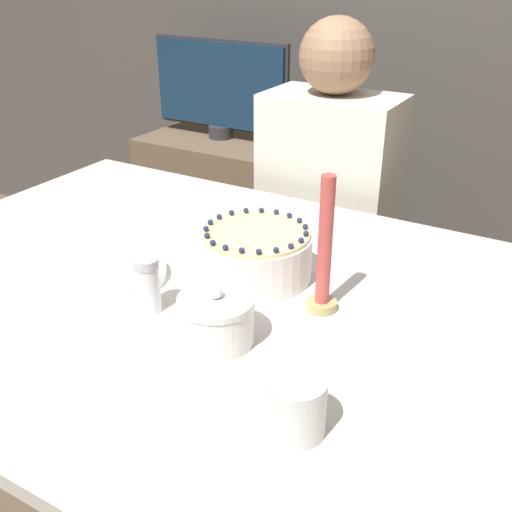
{
  "coord_description": "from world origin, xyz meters",
  "views": [
    {
      "loc": [
        0.6,
        -0.88,
        1.37
      ],
      "look_at": [
        0.03,
        0.1,
        0.79
      ],
      "focal_mm": 42.0,
      "sensor_mm": 36.0,
      "label": 1
    }
  ],
  "objects": [
    {
      "name": "dining_table",
      "position": [
        0.0,
        0.0,
        0.65
      ],
      "size": [
        1.63,
        1.1,
        0.74
      ],
      "color": "beige",
      "rests_on": "ground_plane"
    },
    {
      "name": "cake",
      "position": [
        0.03,
        0.1,
        0.79
      ],
      "size": [
        0.24,
        0.24,
        0.12
      ],
      "color": "white",
      "rests_on": "dining_table"
    },
    {
      "name": "sugar_bowl",
      "position": [
        0.09,
        -0.14,
        0.79
      ],
      "size": [
        0.14,
        0.14,
        0.11
      ],
      "color": "white",
      "rests_on": "dining_table"
    },
    {
      "name": "sugar_shaker",
      "position": [
        -0.08,
        -0.12,
        0.8
      ],
      "size": [
        0.05,
        0.05,
        0.11
      ],
      "color": "white",
      "rests_on": "dining_table"
    },
    {
      "name": "plate_stack",
      "position": [
        -0.22,
        -0.06,
        0.75
      ],
      "size": [
        0.22,
        0.22,
        0.02
      ],
      "color": "white",
      "rests_on": "dining_table"
    },
    {
      "name": "candle",
      "position": [
        0.21,
        0.05,
        0.85
      ],
      "size": [
        0.06,
        0.06,
        0.27
      ],
      "color": "tan",
      "rests_on": "dining_table"
    },
    {
      "name": "cup",
      "position": [
        0.32,
        -0.28,
        0.79
      ],
      "size": [
        0.09,
        0.09,
        0.09
      ],
      "color": "white",
      "rests_on": "dining_table"
    },
    {
      "name": "person_man_blue_shirt",
      "position": [
        -0.08,
        0.75,
        0.53
      ],
      "size": [
        0.4,
        0.34,
        1.21
      ],
      "rotation": [
        0.0,
        0.0,
        3.14
      ],
      "color": "#2D2D38",
      "rests_on": "ground_plane"
    },
    {
      "name": "side_cabinet",
      "position": [
        -0.74,
        1.14,
        0.34
      ],
      "size": [
        0.61,
        0.43,
        0.68
      ],
      "color": "brown",
      "rests_on": "ground_plane"
    },
    {
      "name": "tv_monitor",
      "position": [
        -0.74,
        1.14,
        0.89
      ],
      "size": [
        0.6,
        0.1,
        0.39
      ],
      "color": "#2D2D33",
      "rests_on": "side_cabinet"
    }
  ]
}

